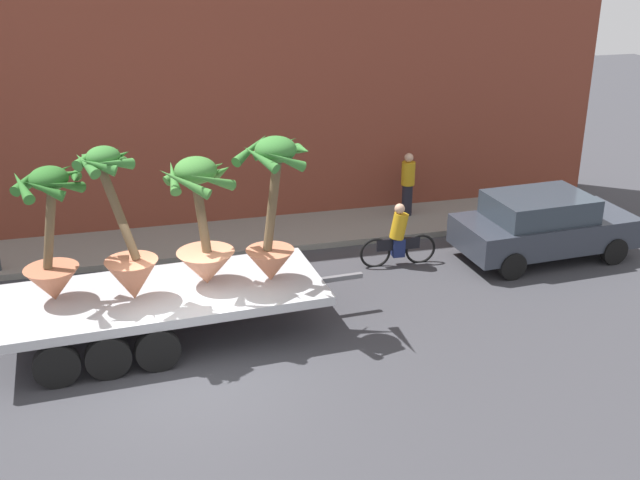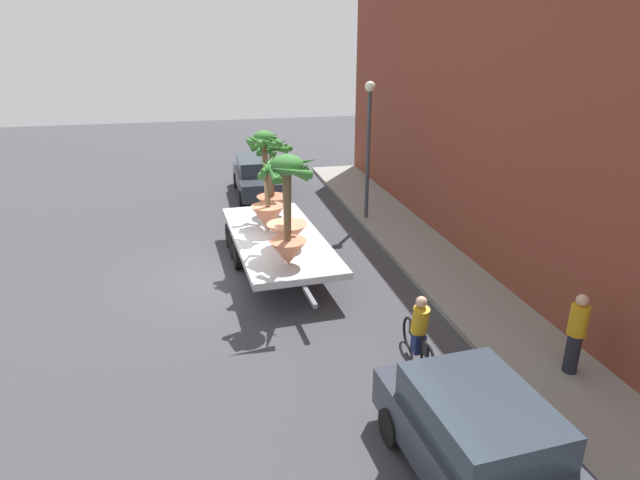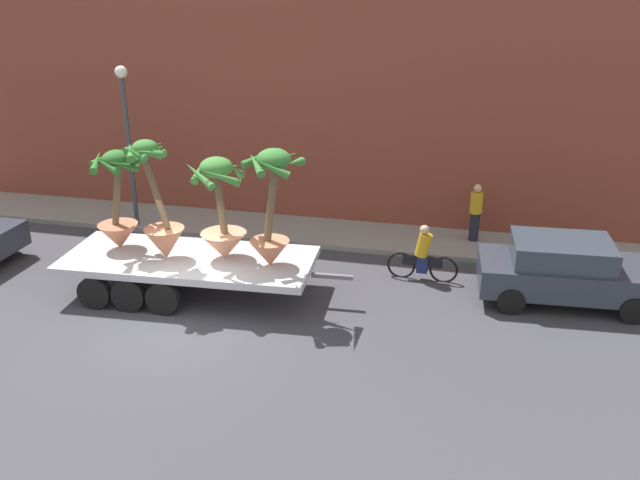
{
  "view_description": "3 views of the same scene",
  "coord_description": "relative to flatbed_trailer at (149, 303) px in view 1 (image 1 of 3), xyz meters",
  "views": [
    {
      "loc": [
        -0.86,
        -12.01,
        7.42
      ],
      "look_at": [
        2.68,
        1.63,
        1.66
      ],
      "focal_mm": 43.61,
      "sensor_mm": 36.0,
      "label": 1
    },
    {
      "loc": [
        14.21,
        -0.53,
        6.5
      ],
      "look_at": [
        0.74,
        2.52,
        1.21
      ],
      "focal_mm": 30.47,
      "sensor_mm": 36.0,
      "label": 2
    },
    {
      "loc": [
        6.2,
        -12.48,
        7.55
      ],
      "look_at": [
        2.72,
        2.15,
        1.48
      ],
      "focal_mm": 37.87,
      "sensor_mm": 36.0,
      "label": 3
    }
  ],
  "objects": [
    {
      "name": "parked_car",
      "position": [
        9.24,
        1.7,
        0.05
      ],
      "size": [
        4.29,
        2.16,
        1.58
      ],
      "color": "#2D333D",
      "rests_on": "ground"
    },
    {
      "name": "building_facade",
      "position": [
        0.7,
        6.29,
        3.41
      ],
      "size": [
        24.0,
        1.2,
        8.37
      ],
      "primitive_type": "cube",
      "color": "brown",
      "rests_on": "ground"
    },
    {
      "name": "sidewalk",
      "position": [
        0.7,
        4.59,
        -0.7
      ],
      "size": [
        24.0,
        2.2,
        0.15
      ],
      "primitive_type": "cube",
      "color": "gray",
      "rests_on": "ground"
    },
    {
      "name": "cyclist",
      "position": [
        5.79,
        2.13,
        -0.11
      ],
      "size": [
        1.84,
        0.35,
        1.54
      ],
      "color": "black",
      "rests_on": "ground"
    },
    {
      "name": "potted_palm_front",
      "position": [
        2.42,
        -0.02,
        1.57
      ],
      "size": [
        1.45,
        1.48,
        2.86
      ],
      "color": "#C17251",
      "rests_on": "flatbed_trailer"
    },
    {
      "name": "ground_plane",
      "position": [
        0.7,
        -1.51,
        -0.77
      ],
      "size": [
        60.0,
        60.0,
        0.0
      ],
      "primitive_type": "plane",
      "color": "#38383D"
    },
    {
      "name": "flatbed_trailer",
      "position": [
        0.0,
        0.0,
        0.0
      ],
      "size": [
        7.2,
        2.85,
        0.98
      ],
      "color": "#B7BABF",
      "rests_on": "ground"
    },
    {
      "name": "potted_palm_extra",
      "position": [
        -1.59,
        0.15,
        1.34
      ],
      "size": [
        1.35,
        1.32,
        2.54
      ],
      "color": "#B26647",
      "rests_on": "flatbed_trailer"
    },
    {
      "name": "potted_palm_middle",
      "position": [
        1.11,
        0.14,
        1.29
      ],
      "size": [
        1.46,
        1.43,
        2.53
      ],
      "color": "tan",
      "rests_on": "flatbed_trailer"
    },
    {
      "name": "potted_palm_rear",
      "position": [
        -0.33,
        -0.19,
        1.3
      ],
      "size": [
        1.32,
        1.11,
        2.93
      ],
      "color": "#C17251",
      "rests_on": "flatbed_trailer"
    },
    {
      "name": "pedestrian_near_gate",
      "position": [
        7.02,
        4.87,
        0.27
      ],
      "size": [
        0.36,
        0.36,
        1.71
      ],
      "color": "black",
      "rests_on": "sidewalk"
    }
  ]
}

